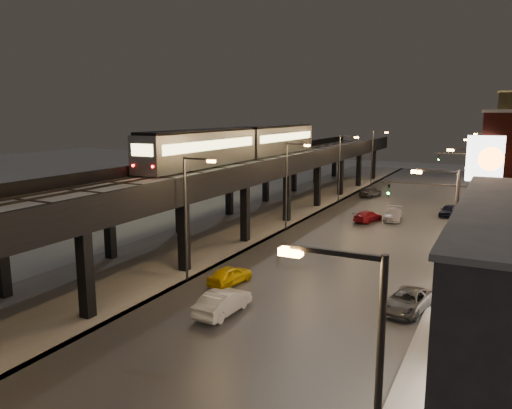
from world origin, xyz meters
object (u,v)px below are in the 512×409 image
at_px(subway_train, 245,143).
at_px(car_far_white, 370,192).
at_px(car_taxi, 230,276).
at_px(car_onc_white, 393,215).
at_px(car_near_white, 223,303).
at_px(car_mid_dark, 368,217).
at_px(sign_citgo, 489,187).
at_px(car_onc_dark, 407,302).
at_px(car_onc_red, 448,211).

xyz_separation_m(subway_train, car_far_white, (10.64, 18.53, -7.72)).
relative_size(car_taxi, car_onc_white, 0.83).
bearing_deg(car_near_white, car_taxi, -62.77).
height_order(subway_train, car_near_white, subway_train).
height_order(car_mid_dark, sign_citgo, sign_citgo).
bearing_deg(subway_train, car_onc_dark, -44.03).
bearing_deg(car_far_white, car_onc_red, 155.17).
bearing_deg(car_near_white, subway_train, -62.31).
distance_m(car_taxi, car_far_white, 41.38).
xyz_separation_m(car_mid_dark, car_onc_dark, (8.51, -24.08, 0.03)).
bearing_deg(car_taxi, car_onc_white, -94.60).
xyz_separation_m(car_taxi, car_onc_red, (11.25, 31.92, 0.01)).
height_order(car_onc_red, sign_citgo, sign_citgo).
distance_m(car_onc_red, sign_citgo, 34.87).
xyz_separation_m(subway_train, sign_citgo, (27.00, -24.60, -0.14)).
distance_m(car_near_white, car_far_white, 46.25).
relative_size(car_onc_dark, car_onc_red, 1.19).
height_order(car_near_white, car_onc_red, car_near_white).
distance_m(car_mid_dark, car_onc_red, 10.54).
xyz_separation_m(subway_train, car_taxi, (10.91, -22.85, -7.81)).
distance_m(car_mid_dark, car_onc_white, 3.09).
bearing_deg(sign_citgo, car_taxi, 173.79).
bearing_deg(car_onc_white, car_onc_red, 39.48).
bearing_deg(car_onc_dark, sign_citgo, -20.55).
distance_m(subway_train, car_mid_dark, 16.58).
relative_size(subway_train, car_onc_red, 9.66).
distance_m(car_taxi, car_onc_red, 33.84).
distance_m(car_near_white, car_onc_dark, 11.24).
xyz_separation_m(car_near_white, sign_citgo, (13.85, 3.05, 7.59)).
distance_m(car_taxi, car_onc_white, 27.34).
distance_m(subway_train, car_onc_dark, 32.93).
bearing_deg(car_taxi, car_onc_dark, -169.14).
bearing_deg(car_onc_white, car_mid_dark, -144.87).
xyz_separation_m(car_taxi, car_near_white, (2.24, -4.81, 0.08)).
relative_size(subway_train, car_near_white, 8.36).
distance_m(car_taxi, sign_citgo, 17.91).
xyz_separation_m(car_taxi, car_far_white, (-0.27, 41.38, 0.08)).
distance_m(subway_train, car_onc_white, 18.95).
bearing_deg(car_far_white, car_onc_dark, 121.43).
height_order(subway_train, car_onc_white, subway_train).
relative_size(car_taxi, car_near_white, 0.86).
bearing_deg(subway_train, car_onc_white, 12.84).
distance_m(car_onc_dark, sign_citgo, 8.98).
height_order(subway_train, sign_citgo, sign_citgo).
relative_size(car_taxi, car_onc_dark, 0.83).
xyz_separation_m(subway_train, car_onc_white, (16.84, 3.84, -7.79)).
distance_m(car_far_white, car_onc_white, 15.95).
height_order(car_onc_dark, sign_citgo, sign_citgo).
relative_size(subway_train, car_mid_dark, 8.88).
height_order(car_taxi, car_near_white, car_near_white).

